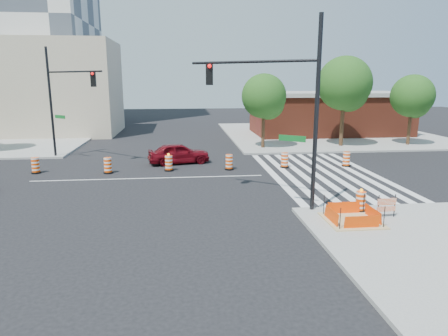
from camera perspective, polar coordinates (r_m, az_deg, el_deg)
The scene contains 21 objects.
ground at distance 24.84m, azimuth -10.65°, elevation -1.45°, with size 120.00×120.00×0.00m, color black.
sidewalk_ne at distance 45.36m, azimuth 14.57°, elevation 4.74°, with size 22.00×22.00×0.15m, color gray.
crosswalk_east at distance 26.32m, azimuth 13.84°, elevation -0.80°, with size 6.75×13.50×0.01m.
lane_centerline at distance 24.84m, azimuth -10.66°, elevation -1.44°, with size 14.00×0.12×0.01m, color silver.
excavation_pit at distance 17.53m, azimuth 17.81°, elevation -7.02°, with size 2.20×2.20×0.90m.
brick_storefront at distance 45.12m, azimuth 14.73°, elevation 7.56°, with size 16.50×8.50×4.60m.
beige_midrise at distance 48.14m, azimuth -23.51°, elevation 10.43°, with size 14.00×10.00×10.00m, color #BAAA8E.
red_coupe at distance 28.79m, azimuth -6.47°, elevation 2.12°, with size 1.76×4.37×1.49m, color #630811.
signal_pole_se at distance 18.32m, azimuth 7.80°, elevation 10.11°, with size 5.30×3.80×8.45m.
signal_pole_nw at distance 31.66m, azimuth -21.96°, elevation 9.95°, with size 4.75×4.11×8.12m.
pit_drum at distance 18.77m, azimuth 18.92°, elevation -4.63°, with size 0.54×0.54×1.05m.
barricade at distance 18.36m, azimuth 22.21°, elevation -4.91°, with size 0.85×0.09×1.00m.
tree_north_c at distance 34.45m, azimuth 5.76°, elevation 9.81°, with size 3.78×3.78×6.43m.
tree_north_d at distance 36.74m, azimuth 16.87°, elevation 11.08°, with size 4.66×4.66×7.92m.
tree_north_e at distance 39.53m, azimuth 25.32°, elevation 8.98°, with size 3.75×3.75×6.37m.
median_drum_1 at distance 28.32m, azimuth -25.32°, elevation 0.26°, with size 0.60×0.60×1.02m.
median_drum_2 at distance 26.67m, azimuth -16.26°, elevation 0.27°, with size 0.60×0.60×1.02m.
median_drum_3 at distance 26.53m, azimuth -7.90°, elevation 0.62°, with size 0.60×0.60×1.18m.
median_drum_4 at distance 26.64m, azimuth 0.74°, elevation 0.77°, with size 0.60×0.60×1.02m.
median_drum_5 at distance 27.57m, azimuth 8.66°, elevation 1.03°, with size 0.60×0.60×1.02m.
median_drum_6 at distance 28.91m, azimuth 17.08°, elevation 1.15°, with size 0.60×0.60×1.02m.
Camera 1 is at (2.02, -24.04, 5.91)m, focal length 32.00 mm.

